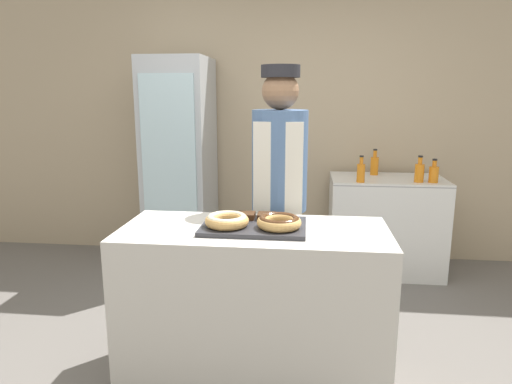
{
  "coord_description": "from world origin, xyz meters",
  "views": [
    {
      "loc": [
        0.27,
        -2.34,
        1.6
      ],
      "look_at": [
        0.0,
        0.1,
        1.07
      ],
      "focal_mm": 32.0,
      "sensor_mm": 36.0,
      "label": 1
    }
  ],
  "objects": [
    {
      "name": "bottle_orange_b_b_b",
      "position": [
        1.33,
        1.56,
        0.94
      ],
      "size": [
        0.08,
        0.08,
        0.2
      ],
      "color": "orange",
      "rests_on": "chest_freezer"
    },
    {
      "name": "wall_back",
      "position": [
        0.0,
        2.13,
        1.35
      ],
      "size": [
        8.0,
        0.06,
        2.7
      ],
      "color": "tan",
      "rests_on": "ground_plane"
    },
    {
      "name": "ground_plane",
      "position": [
        0.0,
        0.0,
        0.0
      ],
      "size": [
        14.0,
        14.0,
        0.0
      ],
      "primitive_type": "plane",
      "color": "#66605B"
    },
    {
      "name": "bottle_orange_b",
      "position": [
        0.73,
        1.51,
        0.95
      ],
      "size": [
        0.07,
        0.07,
        0.23
      ],
      "color": "orange",
      "rests_on": "chest_freezer"
    },
    {
      "name": "bottle_orange_b_b",
      "position": [
        0.89,
        1.88,
        0.96
      ],
      "size": [
        0.07,
        0.07,
        0.24
      ],
      "color": "orange",
      "rests_on": "chest_freezer"
    },
    {
      "name": "donut_chocolate_glaze",
      "position": [
        0.14,
        -0.05,
        0.94
      ],
      "size": [
        0.23,
        0.23,
        0.06
      ],
      "color": "tan",
      "rests_on": "serving_tray"
    },
    {
      "name": "chest_freezer",
      "position": [
        0.99,
        1.74,
        0.44
      ],
      "size": [
        0.99,
        0.6,
        0.87
      ],
      "color": "silver",
      "rests_on": "ground_plane"
    },
    {
      "name": "serving_tray",
      "position": [
        0.0,
        0.0,
        0.9
      ],
      "size": [
        0.56,
        0.38,
        0.02
      ],
      "color": "#2D2D33",
      "rests_on": "display_counter"
    },
    {
      "name": "brownie_back_right",
      "position": [
        0.06,
        0.11,
        0.93
      ],
      "size": [
        0.1,
        0.1,
        0.03
      ],
      "color": "#382111",
      "rests_on": "serving_tray"
    },
    {
      "name": "display_counter",
      "position": [
        0.0,
        0.0,
        0.44
      ],
      "size": [
        1.44,
        0.63,
        0.89
      ],
      "color": "beige",
      "rests_on": "ground_plane"
    },
    {
      "name": "bottle_orange",
      "position": [
        1.22,
        1.56,
        0.95
      ],
      "size": [
        0.08,
        0.08,
        0.23
      ],
      "color": "orange",
      "rests_on": "chest_freezer"
    },
    {
      "name": "donut_light_glaze",
      "position": [
        -0.14,
        -0.05,
        0.94
      ],
      "size": [
        0.23,
        0.23,
        0.06
      ],
      "color": "tan",
      "rests_on": "serving_tray"
    },
    {
      "name": "brownie_back_left",
      "position": [
        -0.06,
        0.11,
        0.93
      ],
      "size": [
        0.1,
        0.1,
        0.03
      ],
      "color": "#382111",
      "rests_on": "serving_tray"
    },
    {
      "name": "baker_person",
      "position": [
        0.1,
        0.55,
        0.95
      ],
      "size": [
        0.36,
        0.36,
        1.77
      ],
      "color": "#4C4C51",
      "rests_on": "ground_plane"
    },
    {
      "name": "beverage_fridge",
      "position": [
        -0.89,
        1.73,
        0.96
      ],
      "size": [
        0.57,
        0.69,
        1.91
      ],
      "color": "#ADB2B7",
      "rests_on": "ground_plane"
    }
  ]
}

